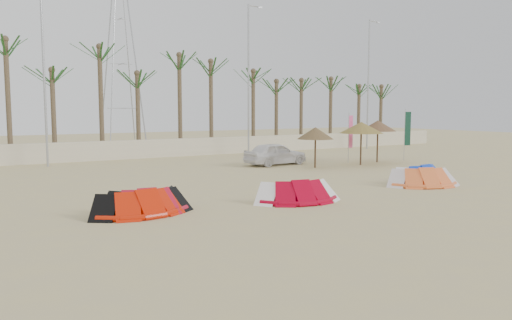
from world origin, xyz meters
TOP-DOWN VIEW (x-y plane):
  - ground at (0.00, 0.00)m, footprint 120.00×120.00m
  - boundary_wall at (0.00, 22.00)m, footprint 60.00×0.30m
  - palm_line at (0.67, 23.50)m, footprint 52.00×4.00m
  - lamp_b at (-5.96, 20.00)m, footprint 1.25×0.14m
  - lamp_c at (8.04, 20.00)m, footprint 1.25×0.14m
  - lamp_d at (20.04, 20.00)m, footprint 1.25×0.14m
  - pylon at (1.00, 28.00)m, footprint 3.00×3.00m
  - kite_red_left at (-5.69, 4.12)m, footprint 3.56×1.94m
  - kite_red_mid at (-5.53, 4.20)m, footprint 3.07×1.80m
  - kite_red_right at (-0.11, 3.16)m, footprint 3.44×2.06m
  - kite_orange at (6.96, 3.33)m, footprint 3.61×2.47m
  - kite_blue at (7.84, 4.18)m, footprint 3.36×1.76m
  - parasol_left at (7.28, 11.18)m, footprint 2.16×2.16m
  - parasol_mid at (10.59, 10.86)m, footprint 2.65×2.65m
  - parasol_right at (12.67, 11.52)m, footprint 2.32×2.32m
  - flag_pink at (11.03, 12.28)m, footprint 0.45×0.10m
  - flag_green at (15.08, 11.29)m, footprint 0.44×0.16m
  - car at (6.14, 13.66)m, footprint 4.20×1.96m

SIDE VIEW (x-z plane):
  - ground at x=0.00m, z-range 0.00..0.00m
  - pylon at x=1.00m, z-range -7.00..7.00m
  - kite_red_mid at x=-5.53m, z-range -0.03..0.87m
  - kite_red_right at x=-0.11m, z-range -0.03..0.87m
  - kite_orange at x=6.96m, z-range -0.03..0.87m
  - kite_blue at x=7.84m, z-range -0.03..0.87m
  - kite_red_left at x=-5.69m, z-range -0.03..0.87m
  - boundary_wall at x=0.00m, z-range 0.00..1.30m
  - car at x=6.14m, z-range 0.00..1.39m
  - flag_pink at x=11.03m, z-range 0.30..3.50m
  - parasol_left at x=7.28m, z-range 0.84..3.23m
  - flag_green at x=15.08m, z-range 0.32..3.76m
  - parasol_mid at x=10.59m, z-range 0.97..3.63m
  - parasol_right at x=12.67m, z-range 1.00..3.72m
  - lamp_b at x=-5.96m, z-range 0.27..11.27m
  - lamp_c at x=8.04m, z-range 0.27..11.27m
  - lamp_d at x=20.04m, z-range 0.27..11.27m
  - palm_line at x=0.67m, z-range 2.59..10.29m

